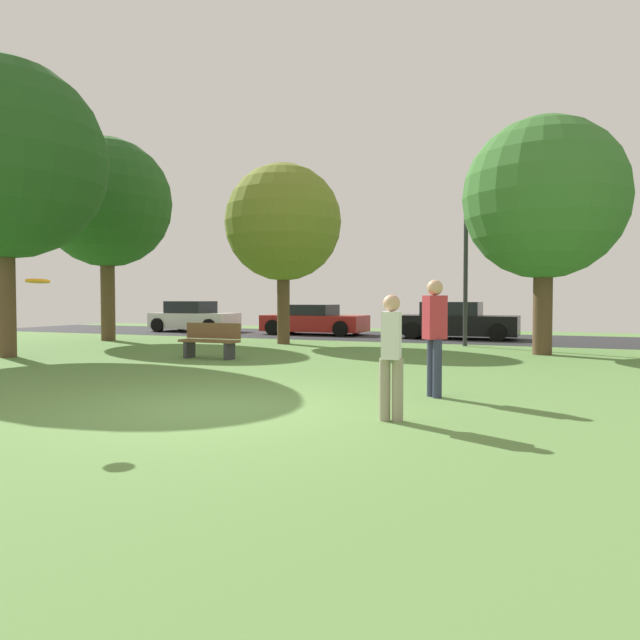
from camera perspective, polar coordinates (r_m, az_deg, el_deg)
name	(u,v)px	position (r m, az deg, el deg)	size (l,w,h in m)	color
ground_plane	(218,409)	(8.12, -10.10, -8.69)	(44.00, 44.00, 0.00)	#5B8442
road_strip	(440,338)	(23.17, 11.79, -1.71)	(44.00, 6.40, 0.01)	#28282B
oak_tree_left	(544,199)	(17.05, 21.31, 11.08)	(4.36, 4.36, 6.43)	brown
birch_tree_lone	(4,160)	(17.42, -28.77, 13.74)	(5.13, 5.13, 7.69)	brown
oak_tree_right	(283,223)	(19.72, -3.66, 9.54)	(3.93, 3.93, 6.07)	brown
maple_tree_near	(107,203)	(22.73, -20.37, 10.77)	(4.67, 4.67, 7.37)	brown
person_thrower	(435,331)	(9.03, 11.28, -1.12)	(0.38, 0.38, 1.81)	#2D334C
person_bystander	(391,352)	(7.18, 7.07, -3.18)	(0.30, 0.35, 1.57)	gray
frisbee_disc	(38,281)	(7.56, -26.15, 3.48)	(0.37, 0.37, 0.05)	orange
parked_car_white	(194,318)	(27.52, -12.40, 0.22)	(4.01, 2.01, 1.42)	white
parked_car_red	(314,321)	(24.64, -0.63, -0.05)	(4.39, 2.10, 1.28)	#B21E1E
parked_car_black	(456,322)	(22.69, 13.33, -0.16)	(4.47, 2.09, 1.41)	black
park_bench	(211,340)	(14.96, -10.78, -1.99)	(1.60, 0.45, 0.90)	brown
street_lamp_post	(466,276)	(19.13, 14.21, 4.22)	(0.14, 0.14, 4.50)	#2D2D33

